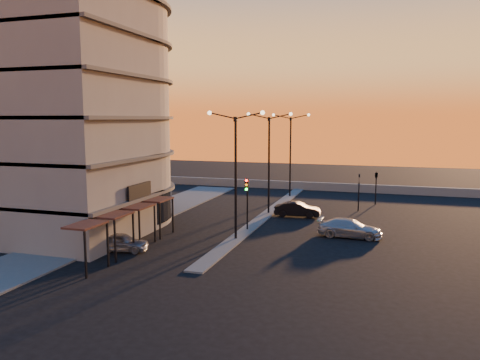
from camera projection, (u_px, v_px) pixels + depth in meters
name	position (u px, v px, depth m)	size (l,w,h in m)	color
ground	(236.00, 240.00, 34.73)	(120.00, 120.00, 0.00)	black
sidewalk_west	(138.00, 219.00, 41.65)	(5.00, 40.00, 0.12)	#535350
median	(269.00, 213.00, 44.18)	(1.20, 36.00, 0.12)	#535350
parapet	(315.00, 186.00, 58.65)	(44.00, 0.50, 1.00)	slate
building	(70.00, 81.00, 37.39)	(14.35, 17.08, 25.00)	slate
streetlamp_near	(236.00, 165.00, 34.00)	(4.32, 0.32, 9.51)	black
streetlamp_mid	(269.00, 155.00, 43.45)	(4.32, 0.32, 9.51)	black
streetlamp_far	(290.00, 148.00, 52.91)	(4.32, 0.32, 9.51)	black
traffic_light_main	(247.00, 195.00, 37.07)	(0.28, 0.44, 4.25)	black
signal_east_a	(359.00, 191.00, 45.32)	(0.13, 0.16, 3.60)	black
signal_east_b	(376.00, 175.00, 48.50)	(0.42, 1.99, 3.60)	black
car_hatchback	(121.00, 242.00, 31.65)	(1.50, 3.72, 1.27)	#929399
car_sedan	(297.00, 209.00, 42.78)	(1.45, 4.15, 1.37)	black
car_wagon	(350.00, 228.00, 35.43)	(1.94, 4.78, 1.39)	#A1A6A9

